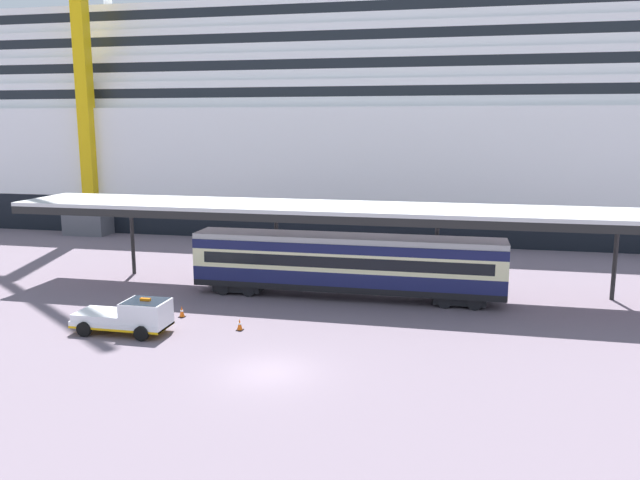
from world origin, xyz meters
TOP-DOWN VIEW (x-y plane):
  - ground_plane at (0.00, 0.00)m, footprint 400.00×400.00m
  - cruise_ship at (5.71, 47.64)m, footprint 144.12×30.74m
  - platform_canopy at (1.27, 13.52)m, footprint 44.91×6.13m
  - train_carriage at (1.27, 13.12)m, footprint 20.04×2.81m
  - service_truck at (-8.88, 3.62)m, footprint 5.21×2.26m
  - traffic_cone_near at (-3.29, 5.34)m, footprint 0.36×0.36m
  - traffic_cone_mid at (-7.41, 6.90)m, footprint 0.36×0.36m
  - dockside_crane at (-27.91, 31.96)m, footprint 15.82×4.40m
  - quay_bollard at (-10.23, 3.94)m, footprint 0.48×0.48m

SIDE VIEW (x-z plane):
  - ground_plane at x=0.00m, z-range 0.00..0.00m
  - traffic_cone_near at x=-3.29m, z-range -0.01..0.66m
  - traffic_cone_mid at x=-7.41m, z-range -0.01..0.67m
  - quay_bollard at x=-10.23m, z-range 0.04..1.00m
  - service_truck at x=-8.88m, z-range -0.02..2.00m
  - train_carriage at x=1.27m, z-range 0.24..4.35m
  - platform_canopy at x=1.27m, z-range 2.76..8.73m
  - cruise_ship at x=5.71m, z-range -4.95..26.52m
  - dockside_crane at x=-27.91m, z-range -11.37..52.51m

